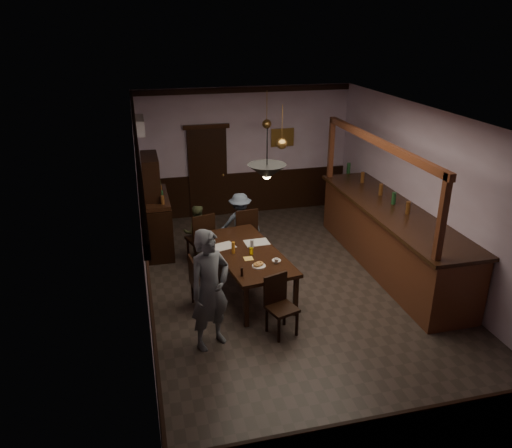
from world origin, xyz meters
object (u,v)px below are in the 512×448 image
object	(u,v)px
sideboard	(156,213)
pendant_brass_mid	(282,144)
chair_far_left	(202,237)
chair_far_right	(245,230)
person_seated_left	(197,232)
chair_near	(279,302)
coffee_cup	(276,261)
soda_can	(251,251)
pendant_brass_far	(267,124)
person_standing	(210,290)
pendant_iron	(267,172)
chair_side	(199,280)
bar_counter	(390,236)
dining_table	(247,255)
person_seated_right	(240,223)

from	to	relation	value
sideboard	pendant_brass_mid	bearing A→B (deg)	-23.33
chair_far_left	sideboard	bearing A→B (deg)	-65.26
chair_far_right	person_seated_left	bearing A→B (deg)	-14.92
chair_near	sideboard	xyz separation A→B (m)	(-1.59, 3.40, 0.28)
chair_near	coffee_cup	bearing A→B (deg)	59.08
pendant_brass_mid	soda_can	bearing A→B (deg)	-125.20
person_seated_left	pendant_brass_far	world-z (taller)	pendant_brass_far
person_standing	pendant_iron	world-z (taller)	pendant_iron
chair_far_left	chair_side	xyz separation A→B (m)	(-0.27, -1.52, -0.08)
bar_counter	pendant_brass_far	bearing A→B (deg)	122.39
chair_far_left	pendant_iron	distance (m)	2.77
bar_counter	sideboard	bearing A→B (deg)	156.17
chair_near	person_seated_left	size ratio (longest dim) A/B	0.84
chair_far_right	coffee_cup	distance (m)	1.89
chair_near	person_seated_left	xyz separation A→B (m)	(-0.86, 2.78, 0.04)
chair_near	chair_side	size ratio (longest dim) A/B	1.04
person_standing	person_seated_left	xyz separation A→B (m)	(0.18, 2.86, -0.35)
dining_table	chair_far_right	world-z (taller)	chair_far_right
chair_near	coffee_cup	xyz separation A→B (m)	(0.17, 0.76, 0.29)
chair_far_right	pendant_brass_mid	size ratio (longest dim) A/B	1.27
coffee_cup	soda_can	xyz separation A→B (m)	(-0.32, 0.42, 0.01)
chair_side	dining_table	bearing A→B (deg)	-75.82
chair_side	sideboard	xyz separation A→B (m)	(-0.53, 2.42, 0.30)
person_standing	sideboard	size ratio (longest dim) A/B	0.92
pendant_brass_far	sideboard	bearing A→B (deg)	-162.09
sideboard	bar_counter	distance (m)	4.60
person_seated_right	soda_can	size ratio (longest dim) A/B	10.24
coffee_cup	sideboard	bearing A→B (deg)	115.34
chair_far_left	soda_can	bearing A→B (deg)	99.80
person_standing	bar_counter	bearing A→B (deg)	-4.55
chair_side	person_standing	distance (m)	1.14
chair_far_right	chair_side	size ratio (longest dim) A/B	1.15
dining_table	bar_counter	world-z (taller)	bar_counter
chair_near	dining_table	bearing A→B (deg)	79.74
person_seated_right	bar_counter	world-z (taller)	bar_counter
chair_far_left	dining_table	bearing A→B (deg)	100.93
dining_table	person_seated_left	bearing A→B (deg)	114.64
bar_counter	pendant_brass_far	world-z (taller)	pendant_brass_far
person_seated_right	pendant_brass_mid	xyz separation A→B (m)	(0.68, -0.51, 1.68)
person_seated_left	bar_counter	size ratio (longest dim) A/B	0.25
chair_far_right	pendant_brass_mid	world-z (taller)	pendant_brass_mid
coffee_cup	pendant_brass_far	bearing A→B (deg)	69.34
coffee_cup	dining_table	bearing A→B (deg)	114.27
dining_table	pendant_brass_far	size ratio (longest dim) A/B	2.87
chair_near	soda_can	size ratio (longest dim) A/B	7.70
pendant_iron	chair_near	bearing A→B (deg)	-82.95
pendant_brass_mid	dining_table	bearing A→B (deg)	-129.58
chair_far_right	pendant_brass_far	size ratio (longest dim) A/B	1.27
chair_far_left	person_seated_left	world-z (taller)	person_seated_left
person_standing	pendant_iron	xyz separation A→B (m)	(0.97, 0.60, 1.47)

